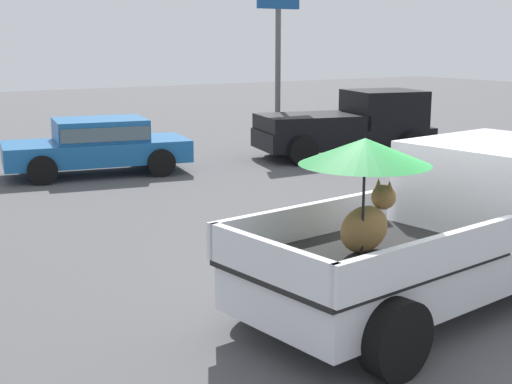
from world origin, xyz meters
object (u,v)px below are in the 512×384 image
object	(u,v)px
parked_sedan_near	(98,143)
motel_sign	(278,29)
pickup_truck_main	(451,223)
pickup_truck_red	(351,125)

from	to	relation	value
parked_sedan_near	motel_sign	size ratio (longest dim) A/B	0.92
parked_sedan_near	motel_sign	world-z (taller)	motel_sign
pickup_truck_main	motel_sign	bearing A→B (deg)	58.56
pickup_truck_red	motel_sign	bearing A→B (deg)	123.13
motel_sign	pickup_truck_main	bearing A→B (deg)	-114.68
pickup_truck_red	parked_sedan_near	size ratio (longest dim) A/B	1.12
parked_sedan_near	motel_sign	distance (m)	6.66
pickup_truck_red	parked_sedan_near	distance (m)	6.91
pickup_truck_red	motel_sign	xyz separation A→B (m)	(-0.84, 2.36, 2.61)
pickup_truck_main	pickup_truck_red	world-z (taller)	pickup_truck_main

